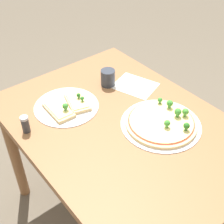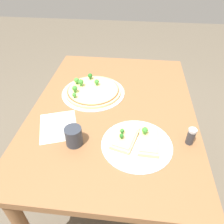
# 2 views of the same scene
# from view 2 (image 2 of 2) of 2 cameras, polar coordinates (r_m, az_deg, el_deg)

# --- Properties ---
(ground_plane) EXTENTS (8.00, 8.00, 0.00)m
(ground_plane) POSITION_cam_2_polar(r_m,az_deg,el_deg) (1.72, 0.26, -18.57)
(ground_plane) COLOR brown
(dining_table) EXTENTS (1.16, 0.84, 0.75)m
(dining_table) POSITION_cam_2_polar(r_m,az_deg,el_deg) (1.22, 0.35, -2.27)
(dining_table) COLOR brown
(dining_table) RESTS_ON ground_plane
(pizza_tray_whole) EXTENTS (0.36, 0.36, 0.07)m
(pizza_tray_whole) POSITION_cam_2_polar(r_m,az_deg,el_deg) (1.26, -5.08, 5.58)
(pizza_tray_whole) COLOR silver
(pizza_tray_whole) RESTS_ON dining_table
(pizza_tray_slice) EXTENTS (0.31, 0.31, 0.06)m
(pizza_tray_slice) POSITION_cam_2_polar(r_m,az_deg,el_deg) (0.96, 6.54, -7.62)
(pizza_tray_slice) COLOR silver
(pizza_tray_slice) RESTS_ON dining_table
(drinking_cup) EXTENTS (0.07, 0.07, 0.09)m
(drinking_cup) POSITION_cam_2_polar(r_m,az_deg,el_deg) (0.95, -9.97, -6.25)
(drinking_cup) COLOR #2D333D
(drinking_cup) RESTS_ON dining_table
(condiment_shaker) EXTENTS (0.04, 0.04, 0.08)m
(condiment_shaker) POSITION_cam_2_polar(r_m,az_deg,el_deg) (0.99, 19.92, -5.96)
(condiment_shaker) COLOR #333338
(condiment_shaker) RESTS_ON dining_table
(paper_menu) EXTENTS (0.25, 0.23, 0.00)m
(paper_menu) POSITION_cam_2_polar(r_m,az_deg,el_deg) (1.07, -13.84, -3.63)
(paper_menu) COLOR white
(paper_menu) RESTS_ON dining_table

